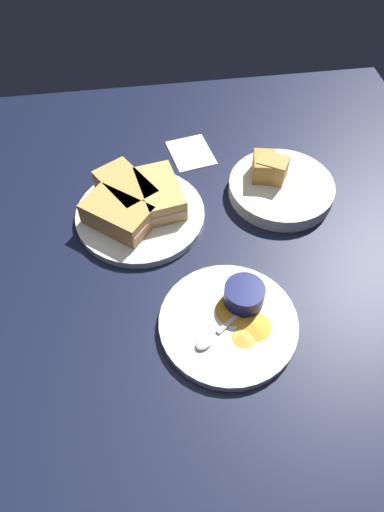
# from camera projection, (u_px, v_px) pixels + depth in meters

# --- Properties ---
(ground_plane) EXTENTS (1.10, 1.10, 0.03)m
(ground_plane) POSITION_uv_depth(u_px,v_px,m) (210.00, 246.00, 0.94)
(ground_plane) COLOR black
(plate_sandwich_main) EXTENTS (0.26, 0.26, 0.02)m
(plate_sandwich_main) POSITION_uv_depth(u_px,v_px,m) (140.00, 215.00, 0.96)
(plate_sandwich_main) COLOR silver
(plate_sandwich_main) RESTS_ON ground_plane
(sandwich_half_near) EXTENTS (0.14, 0.10, 0.05)m
(sandwich_half_near) POSITION_uv_depth(u_px,v_px,m) (160.00, 193.00, 0.95)
(sandwich_half_near) COLOR tan
(sandwich_half_near) RESTS_ON plate_sandwich_main
(sandwich_half_far) EXTENTS (0.15, 0.13, 0.05)m
(sandwich_half_far) POSITION_uv_depth(u_px,v_px,m) (126.00, 190.00, 0.96)
(sandwich_half_far) COLOR tan
(sandwich_half_far) RESTS_ON plate_sandwich_main
(sandwich_half_extra) EXTENTS (0.14, 0.15, 0.05)m
(sandwich_half_extra) POSITION_uv_depth(u_px,v_px,m) (117.00, 215.00, 0.92)
(sandwich_half_extra) COLOR tan
(sandwich_half_extra) RESTS_ON plate_sandwich_main
(ramekin_dark_sauce) EXTENTS (0.06, 0.06, 0.04)m
(ramekin_dark_sauce) POSITION_uv_depth(u_px,v_px,m) (111.00, 215.00, 0.92)
(ramekin_dark_sauce) COLOR navy
(ramekin_dark_sauce) RESTS_ON plate_sandwich_main
(spoon_by_dark_ramekin) EXTENTS (0.07, 0.09, 0.01)m
(spoon_by_dark_ramekin) POSITION_uv_depth(u_px,v_px,m) (133.00, 207.00, 0.96)
(spoon_by_dark_ramekin) COLOR silver
(spoon_by_dark_ramekin) RESTS_ON plate_sandwich_main
(plate_chips_companion) EXTENTS (0.24, 0.24, 0.02)m
(plate_chips_companion) POSITION_uv_depth(u_px,v_px,m) (230.00, 323.00, 0.81)
(plate_chips_companion) COLOR silver
(plate_chips_companion) RESTS_ON ground_plane
(ramekin_light_gravy) EXTENTS (0.07, 0.07, 0.04)m
(ramekin_light_gravy) POSITION_uv_depth(u_px,v_px,m) (244.00, 295.00, 0.81)
(ramekin_light_gravy) COLOR #0C144C
(ramekin_light_gravy) RESTS_ON plate_chips_companion
(spoon_by_gravy_ramekin) EXTENTS (0.07, 0.09, 0.01)m
(spoon_by_gravy_ramekin) POSITION_uv_depth(u_px,v_px,m) (210.00, 338.00, 0.78)
(spoon_by_gravy_ramekin) COLOR silver
(spoon_by_gravy_ramekin) RESTS_ON plate_chips_companion
(plantain_chip_scatter) EXTENTS (0.12, 0.11, 0.01)m
(plantain_chip_scatter) POSITION_uv_depth(u_px,v_px,m) (242.00, 318.00, 0.80)
(plantain_chip_scatter) COLOR orange
(plantain_chip_scatter) RESTS_ON plate_chips_companion
(bread_basket_rear) EXTENTS (0.22, 0.22, 0.08)m
(bread_basket_rear) POSITION_uv_depth(u_px,v_px,m) (279.00, 185.00, 0.99)
(bread_basket_rear) COLOR silver
(bread_basket_rear) RESTS_ON ground_plane
(paper_napkin_folded) EXTENTS (0.12, 0.11, 0.00)m
(paper_napkin_folded) POSITION_uv_depth(u_px,v_px,m) (190.00, 152.00, 1.09)
(paper_napkin_folded) COLOR white
(paper_napkin_folded) RESTS_ON ground_plane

